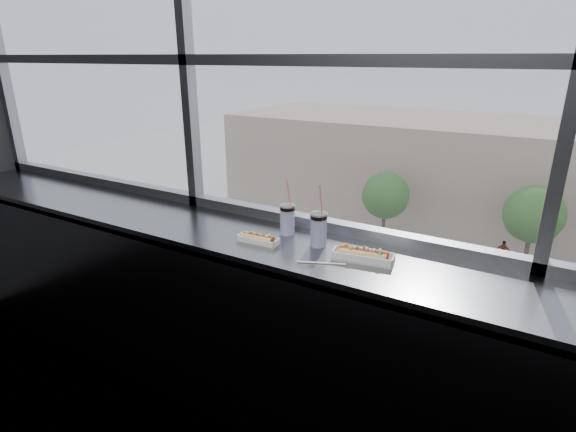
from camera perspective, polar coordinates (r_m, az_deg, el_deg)
The scene contains 21 objects.
wall_back_lower at distance 2.76m, azimuth 5.61°, elevation -12.63°, with size 6.00×6.00×0.00m, color black.
counter at distance 2.29m, azimuth 3.15°, elevation -4.85°, with size 6.00×0.55×0.06m, color gray.
counter_fascia at distance 2.37m, azimuth -0.05°, elevation -18.63°, with size 6.00×0.04×1.04m, color gray.
hotdog_tray_left at distance 2.35m, azimuth -3.81°, elevation -2.88°, with size 0.23×0.08×0.05m.
hotdog_tray_right at distance 2.17m, azimuth 9.54°, elevation -4.90°, with size 0.30×0.14×0.07m.
soda_cup_left at distance 2.44m, azimuth -0.08°, elevation -0.25°, with size 0.09×0.09×0.31m.
soda_cup_right at distance 2.28m, azimuth 3.91°, elevation -1.49°, with size 0.09×0.09×0.34m.
loose_straw at distance 2.12m, azimuth 4.24°, elevation -5.96°, with size 0.01×0.01×0.23m, color white.
wrapper at distance 2.41m, azimuth -5.22°, elevation -2.54°, with size 0.10×0.07×0.03m, color silver.
plaza_ground at distance 47.47m, azimuth 27.65°, elevation 1.43°, with size 120.00×120.00×0.00m, color beige.
street_asphalt at distance 25.69m, azimuth 24.19°, elevation -12.66°, with size 80.00×10.00×0.06m, color black.
far_sidewalk at distance 32.84m, azimuth 25.90°, elevation -5.78°, with size 80.00×6.00×0.04m, color beige.
far_building at distance 41.15m, azimuth 28.03°, elevation 4.67°, with size 50.00×14.00×8.00m, color tan.
car_near_a at distance 25.60m, azimuth -6.06°, elevation -8.24°, with size 6.19×2.58×2.06m, color #959BA0.
car_far_b at distance 28.79m, azimuth 31.68°, elevation -7.84°, with size 6.61×2.75×2.20m, color brown.
car_far_a at distance 31.19m, azimuth 4.69°, elevation -2.84°, with size 6.36×2.65×2.12m, color black.
car_near_b at distance 22.68m, azimuth 9.18°, elevation -12.62°, with size 5.66×2.36×1.89m, color black.
car_near_c at distance 21.78m, azimuth 19.57°, elevation -14.53°, with size 6.80×2.83×2.27m, color #A41931.
pedestrian_b at distance 32.91m, azimuth 25.66°, elevation -3.86°, with size 0.83×0.63×1.88m, color #66605B.
tree_left at distance 32.93m, azimuth 12.29°, elevation 2.55°, with size 3.39×3.39×5.30m.
tree_center at distance 31.51m, azimuth 28.73°, elevation 0.18°, with size 3.61×3.61×5.63m.
Camera 1 is at (0.93, -0.64, 2.02)m, focal length 28.00 mm.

